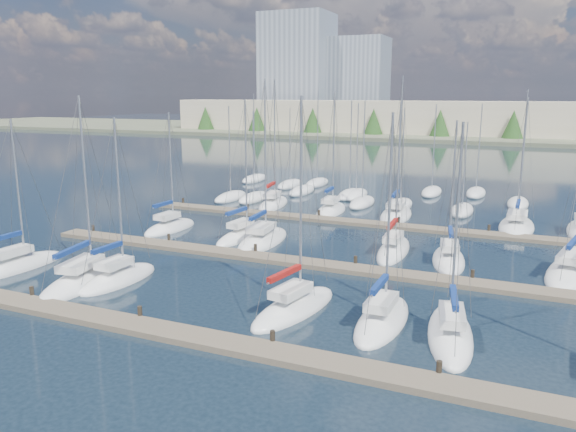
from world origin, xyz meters
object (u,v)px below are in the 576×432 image
at_px(sailboat_f, 450,334).
at_px(sailboat_o, 331,210).
at_px(sailboat_n, 273,204).
at_px(sailboat_b, 86,279).
at_px(sailboat_j, 263,240).
at_px(sailboat_k, 394,250).
at_px(sailboat_q, 516,226).
at_px(sailboat_d, 294,308).
at_px(sailboat_m, 573,271).
at_px(sailboat_i, 243,236).
at_px(sailboat_p, 396,215).
at_px(sailboat_e, 382,320).
at_px(sailboat_l, 449,260).
at_px(sailboat_a, 18,266).
at_px(sailboat_h, 170,228).
at_px(sailboat_c, 119,279).

relative_size(sailboat_f, sailboat_o, 0.88).
relative_size(sailboat_n, sailboat_b, 1.13).
bearing_deg(sailboat_j, sailboat_k, 2.62).
relative_size(sailboat_q, sailboat_n, 0.87).
relative_size(sailboat_b, sailboat_d, 1.00).
relative_size(sailboat_o, sailboat_q, 1.05).
bearing_deg(sailboat_m, sailboat_i, -166.27).
relative_size(sailboat_p, sailboat_b, 1.14).
relative_size(sailboat_f, sailboat_e, 0.97).
bearing_deg(sailboat_l, sailboat_p, 107.19).
relative_size(sailboat_e, sailboat_b, 0.94).
relative_size(sailboat_a, sailboat_p, 0.77).
bearing_deg(sailboat_d, sailboat_p, 100.86).
bearing_deg(sailboat_o, sailboat_k, -56.22).
xyz_separation_m(sailboat_n, sailboat_e, (19.07, -26.98, -0.01)).
distance_m(sailboat_f, sailboat_p, 28.87).
relative_size(sailboat_p, sailboat_e, 1.22).
bearing_deg(sailboat_i, sailboat_o, 80.96).
relative_size(sailboat_h, sailboat_j, 0.80).
bearing_deg(sailboat_e, sailboat_i, 139.72).
relative_size(sailboat_p, sailboat_i, 1.17).
xyz_separation_m(sailboat_l, sailboat_i, (-17.25, 0.23, 0.02)).
distance_m(sailboat_h, sailboat_i, 7.52).
height_order(sailboat_h, sailboat_i, sailboat_i).
bearing_deg(sailboat_j, sailboat_e, -47.85).
bearing_deg(sailboat_a, sailboat_k, 35.12).
height_order(sailboat_p, sailboat_d, sailboat_p).
distance_m(sailboat_a, sailboat_n, 28.70).
xyz_separation_m(sailboat_o, sailboat_p, (6.72, 0.65, -0.01)).
distance_m(sailboat_p, sailboat_j, 16.47).
xyz_separation_m(sailboat_e, sailboat_i, (-15.55, 13.24, 0.01)).
xyz_separation_m(sailboat_f, sailboat_h, (-26.70, 13.54, -0.00)).
distance_m(sailboat_j, sailboat_d, 15.33).
height_order(sailboat_f, sailboat_i, sailboat_i).
bearing_deg(sailboat_q, sailboat_n, 179.52).
height_order(sailboat_n, sailboat_i, sailboat_n).
distance_m(sailboat_f, sailboat_a, 29.79).
relative_size(sailboat_p, sailboat_k, 1.19).
xyz_separation_m(sailboat_n, sailboat_h, (-3.99, -13.81, -0.02)).
bearing_deg(sailboat_d, sailboat_n, 127.34).
height_order(sailboat_f, sailboat_e, sailboat_e).
bearing_deg(sailboat_l, sailboat_c, -155.56).
distance_m(sailboat_p, sailboat_h, 22.46).
height_order(sailboat_k, sailboat_h, sailboat_k).
xyz_separation_m(sailboat_b, sailboat_j, (6.39, 13.64, 0.01)).
distance_m(sailboat_p, sailboat_b, 31.52).
distance_m(sailboat_b, sailboat_d, 14.69).
height_order(sailboat_m, sailboat_b, sailboat_m).
xyz_separation_m(sailboat_n, sailboat_d, (14.02, -27.27, -0.01)).
distance_m(sailboat_h, sailboat_d, 22.48).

